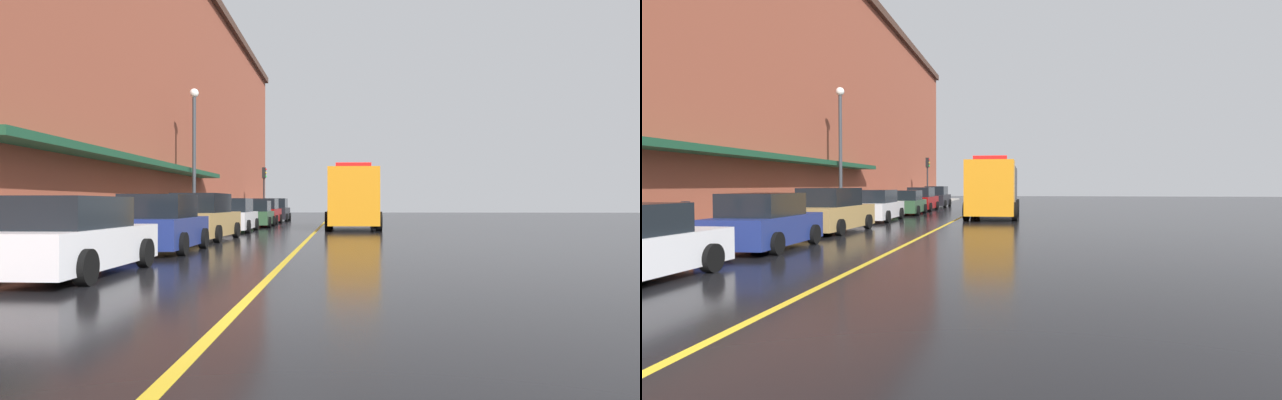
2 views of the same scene
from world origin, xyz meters
TOP-DOWN VIEW (x-y plane):
  - ground_plane at (0.00, 25.00)m, footprint 112.00×112.00m
  - sidewalk_left at (-6.20, 25.00)m, footprint 2.40×70.00m
  - lane_center_stripe at (0.00, 25.00)m, footprint 0.16×70.00m
  - brick_building_left at (-13.17, 24.00)m, footprint 12.71×64.00m
  - parked_car_1 at (-3.92, 8.62)m, footprint 2.20×4.19m
  - parked_car_2 at (-4.04, 14.10)m, footprint 2.25×4.89m
  - parked_car_3 at (-4.04, 20.34)m, footprint 2.11×4.82m
  - parked_car_4 at (-3.86, 26.19)m, footprint 2.17×4.18m
  - parked_car_5 at (-3.98, 31.31)m, footprint 2.04×4.61m
  - parked_car_6 at (-3.94, 37.44)m, footprint 2.11×4.56m
  - utility_truck at (1.92, 24.28)m, footprint 2.92×8.51m
  - parking_meter_1 at (-5.35, 7.05)m, footprint 0.14×0.18m
  - parking_meter_2 at (-5.35, 8.50)m, footprint 0.14×0.18m
  - street_lamp_left at (-5.95, 19.99)m, footprint 0.44×0.44m
  - traffic_light_near at (-5.29, 40.02)m, footprint 0.38×0.36m

SIDE VIEW (x-z plane):
  - ground_plane at x=0.00m, z-range 0.00..0.00m
  - lane_center_stripe at x=0.00m, z-range 0.00..0.01m
  - sidewalk_left at x=-6.20m, z-range 0.00..0.15m
  - parked_car_4 at x=-3.86m, z-range -0.04..1.53m
  - parked_car_3 at x=-4.04m, z-range -0.05..1.62m
  - parked_car_1 at x=-3.92m, z-range -0.05..1.63m
  - parked_car_5 at x=-3.98m, z-range -0.06..1.69m
  - parked_car_2 at x=-4.04m, z-range -0.06..1.74m
  - parked_car_6 at x=-3.94m, z-range -0.06..1.75m
  - parking_meter_1 at x=-5.35m, z-range 0.39..1.72m
  - parking_meter_2 at x=-5.35m, z-range 0.39..1.72m
  - utility_truck at x=1.92m, z-range -0.08..3.40m
  - traffic_light_near at x=-5.29m, z-range 1.01..5.31m
  - street_lamp_left at x=-5.95m, z-range 0.93..7.87m
  - brick_building_left at x=-13.17m, z-range 0.01..15.55m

